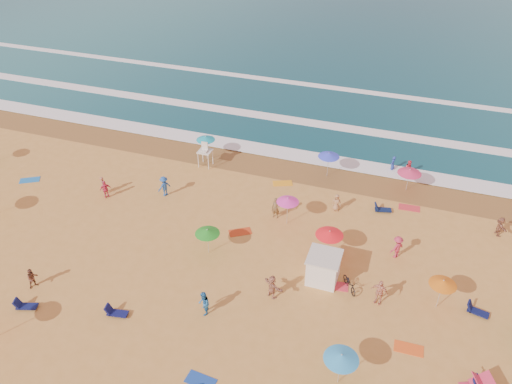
% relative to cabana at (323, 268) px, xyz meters
% --- Properties ---
extents(ground, '(220.00, 220.00, 0.00)m').
position_rel_cabana_xyz_m(ground, '(-5.62, 0.39, -1.00)').
color(ground, gold).
rests_on(ground, ground).
extents(wet_sand, '(220.00, 220.00, 0.00)m').
position_rel_cabana_xyz_m(wet_sand, '(-5.62, 12.89, -0.99)').
color(wet_sand, olive).
rests_on(wet_sand, ground).
extents(surf_foam, '(200.00, 18.70, 0.05)m').
position_rel_cabana_xyz_m(surf_foam, '(-5.62, 21.71, -0.90)').
color(surf_foam, white).
rests_on(surf_foam, ground).
extents(cabana, '(2.00, 2.00, 2.00)m').
position_rel_cabana_xyz_m(cabana, '(0.00, 0.00, 0.00)').
color(cabana, white).
rests_on(cabana, ground).
extents(cabana_roof, '(2.20, 2.20, 0.12)m').
position_rel_cabana_xyz_m(cabana_roof, '(0.00, 0.00, 1.06)').
color(cabana_roof, silver).
rests_on(cabana_roof, cabana).
extents(bicycle, '(1.57, 1.88, 0.97)m').
position_rel_cabana_xyz_m(bicycle, '(1.90, -0.30, -0.52)').
color(bicycle, black).
rests_on(bicycle, ground).
extents(lifeguard_stand, '(1.20, 1.20, 2.10)m').
position_rel_cabana_xyz_m(lifeguard_stand, '(-13.46, 10.99, 0.05)').
color(lifeguard_stand, white).
rests_on(lifeguard_stand, ground).
extents(beach_umbrellas, '(65.78, 30.95, 0.79)m').
position_rel_cabana_xyz_m(beach_umbrellas, '(-4.35, 1.53, 1.11)').
color(beach_umbrellas, orange).
rests_on(beach_umbrellas, ground).
extents(loungers, '(33.58, 24.66, 0.34)m').
position_rel_cabana_xyz_m(loungers, '(1.15, -3.45, -0.83)').
color(loungers, '#0F174F').
rests_on(loungers, ground).
extents(towels, '(35.85, 22.70, 0.03)m').
position_rel_cabana_xyz_m(towels, '(-6.59, -0.23, -0.98)').
color(towels, red).
rests_on(towels, ground).
extents(beachgoers, '(45.02, 23.46, 2.14)m').
position_rel_cabana_xyz_m(beachgoers, '(-3.10, 4.08, -0.17)').
color(beachgoers, '#DF374E').
rests_on(beachgoers, ground).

